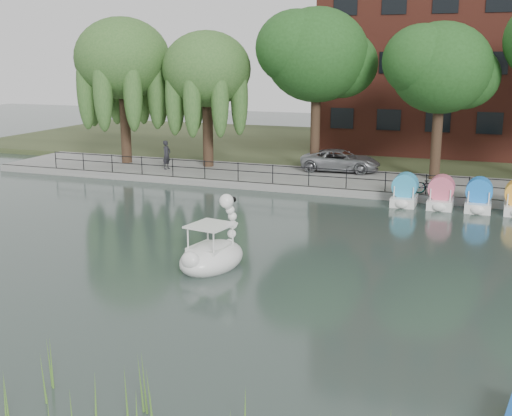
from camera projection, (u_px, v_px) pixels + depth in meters
The scene contains 16 objects.
ground_plane at pixel (201, 270), 21.72m from camera, with size 120.00×120.00×0.00m, color #3E4C45.
promenade at pixel (322, 180), 36.25m from camera, with size 40.00×6.00×0.40m, color gray.
kerb at pixel (307, 190), 33.57m from camera, with size 40.00×0.25×0.40m, color gray.
land_strip at pixel (369, 148), 49.02m from camera, with size 60.00×22.00×0.36m, color #47512D.
railing at pixel (309, 172), 33.53m from camera, with size 32.00×0.05×1.00m.
apartment_building at pixel (474, 22), 44.48m from camera, with size 20.00×10.07×18.00m.
willow_left at pixel (122, 59), 39.59m from camera, with size 5.88×5.88×9.01m.
willow_mid at pixel (207, 70), 38.32m from camera, with size 5.32×5.32×8.15m.
broadleaf_center at pixel (317, 56), 36.83m from camera, with size 6.00×6.00×9.25m.
broadleaf_right at pixel (441, 69), 34.14m from camera, with size 5.40×5.40×8.32m.
minivan at pixel (341, 159), 37.72m from camera, with size 5.29×2.43×1.47m, color gray.
bicycle at pixel (432, 184), 31.67m from camera, with size 1.72×0.60×1.00m, color gray.
pedestrian at pixel (167, 153), 38.42m from camera, with size 0.71×0.48×1.98m, color black.
swan_boat at pixel (213, 252), 21.91m from camera, with size 2.27×3.10×2.40m.
pedal_boat_row at pixel (479, 198), 29.89m from camera, with size 7.95×1.70×1.40m.
reed_bank at pixel (83, 403), 12.24m from camera, with size 24.00×2.40×1.20m.
Camera 1 is at (8.97, -18.68, 7.07)m, focal length 45.00 mm.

